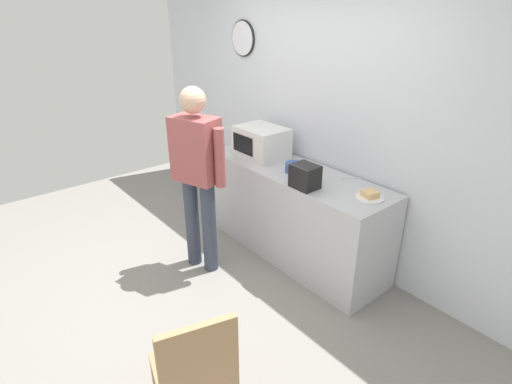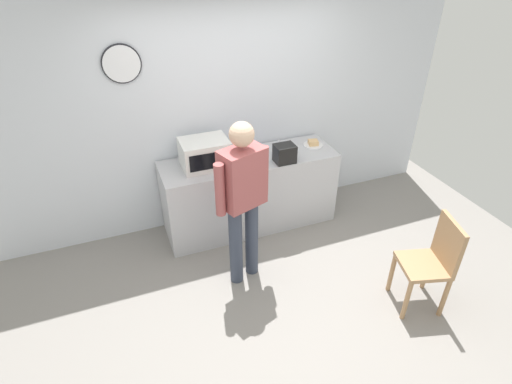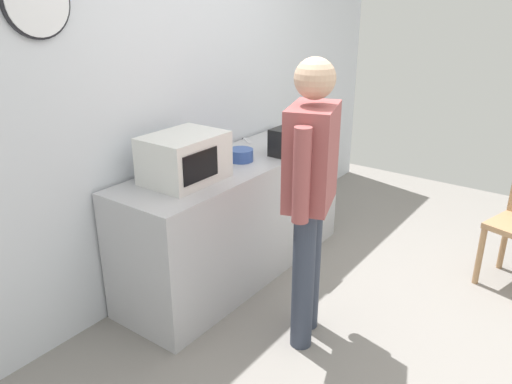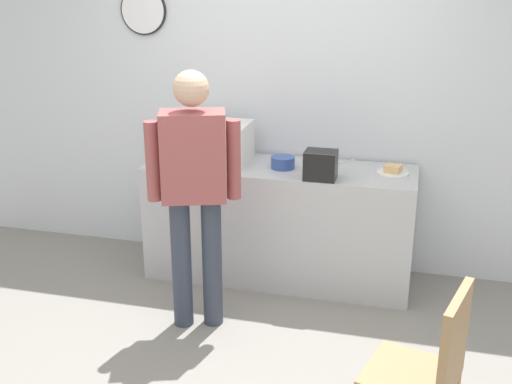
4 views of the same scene
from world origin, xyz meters
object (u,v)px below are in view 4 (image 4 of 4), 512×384
Objects in this scene: fork_utensil at (223,152)px; person_standing at (194,183)px; sandwich_plate at (393,171)px; salad_bowl at (283,162)px; microwave at (216,142)px; wooden_chair at (427,371)px; spoon_utensil at (347,161)px; toaster at (321,165)px.

person_standing reaches higher than fork_utensil.
salad_bowl is (-0.79, -0.06, 0.02)m from sandwich_plate.
person_standing is (0.13, -0.84, -0.04)m from microwave.
person_standing is at bearing 146.77° from wooden_chair.
spoon_utensil is (0.43, 0.28, -0.04)m from salad_bowl.
salad_bowl reaches higher than wooden_chair.
spoon_utensil is 0.10× the size of person_standing.
spoon_utensil is at bearing 52.32° from person_standing.
person_standing reaches higher than toaster.
salad_bowl is 0.52m from spoon_utensil.
toaster reaches higher than wooden_chair.
microwave reaches higher than toaster.
sandwich_plate is 1.03× the size of toaster.
microwave is 0.29m from fork_utensil.
toaster is 0.13× the size of person_standing.
fork_utensil is at bearing 170.30° from sandwich_plate.
microwave is at bearing -179.24° from sandwich_plate.
sandwich_plate is 0.79m from salad_bowl.
microwave is 0.85m from person_standing.
salad_bowl is at bearing 63.57° from person_standing.
fork_utensil is 1.10m from person_standing.
sandwich_plate is 1.88m from wooden_chair.
fork_utensil is 2.63m from wooden_chair.
sandwich_plate is at bearing 98.66° from wooden_chair.
person_standing is (-0.83, -1.08, 0.11)m from spoon_utensil.
toaster reaches higher than spoon_utensil.
sandwich_plate is at bearing 35.91° from person_standing.
wooden_chair is (1.62, -2.05, -0.37)m from fork_utensil.
microwave reaches higher than salad_bowl.
sandwich_plate reaches higher than fork_utensil.
microwave is 0.29× the size of person_standing.
toaster is (-0.48, -0.24, 0.08)m from sandwich_plate.
spoon_utensil is (0.96, 0.24, -0.15)m from microwave.
sandwich_plate is 0.24× the size of wooden_chair.
person_standing is 1.81m from wooden_chair.
person_standing is (-0.40, -0.80, 0.07)m from salad_bowl.
wooden_chair is (1.59, -1.80, -0.52)m from microwave.
fork_utensil is (-0.55, 0.29, -0.04)m from salad_bowl.
salad_bowl is at bearing 149.09° from toaster.
sandwich_plate is 0.42m from spoon_utensil.
microwave is 1.00m from spoon_utensil.
toaster is 0.49m from spoon_utensil.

